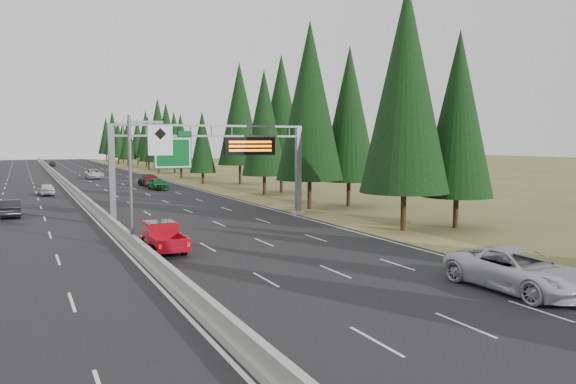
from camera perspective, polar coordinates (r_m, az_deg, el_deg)
name	(u,v)px	position (r m, az deg, el deg)	size (l,w,h in m)	color
road	(65,185)	(89.61, -21.69, 0.64)	(32.00, 260.00, 0.08)	black
shoulder_right	(183,182)	(92.50, -10.63, 1.05)	(3.60, 260.00, 0.06)	olive
median_barrier	(65,183)	(89.58, -21.70, 0.88)	(0.70, 260.00, 0.85)	gray
sign_gantry	(220,157)	(46.50, -6.96, 3.58)	(16.75, 0.98, 7.80)	slate
hov_sign_pole	(140,171)	(34.80, -14.77, 2.03)	(2.80, 0.50, 8.00)	slate
tree_row_right	(241,125)	(78.52, -4.85, 6.82)	(11.98, 241.00, 18.50)	black
silver_minivan	(518,270)	(26.36, 22.33, -7.33)	(3.04, 6.60, 1.83)	silver
red_pickup	(162,235)	(34.10, -12.69, -4.27)	(1.84, 5.16, 1.68)	black
car_ahead_green	(158,184)	(77.14, -13.11, 0.83)	(1.90, 4.73, 1.61)	#145726
car_ahead_dkred	(152,182)	(81.25, -13.68, 1.01)	(1.63, 4.68, 1.54)	#600D17
car_ahead_dkgrey	(150,180)	(83.59, -13.86, 1.16)	(2.32, 5.70, 1.65)	black
car_ahead_white	(94,174)	(103.09, -19.11, 1.74)	(2.67, 5.79, 1.61)	silver
car_ahead_far	(52,164)	(157.95, -22.86, 2.67)	(1.63, 4.04, 1.38)	black
car_onc_near	(11,208)	(53.55, -26.33, -1.49)	(1.57, 4.51, 1.49)	black
car_onc_white	(46,189)	(73.19, -23.35, 0.26)	(1.72, 4.28, 1.46)	silver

